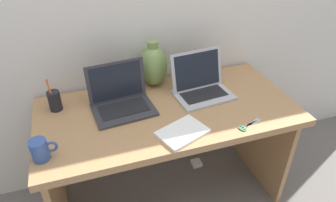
# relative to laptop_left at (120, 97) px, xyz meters

# --- Properties ---
(ground_plane) EXTENTS (6.00, 6.00, 0.00)m
(ground_plane) POSITION_rel_laptop_left_xyz_m (0.24, -0.10, -0.77)
(ground_plane) COLOR slate
(desk) EXTENTS (1.40, 0.67, 0.71)m
(desk) POSITION_rel_laptop_left_xyz_m (0.24, -0.10, -0.22)
(desk) COLOR #AD7F51
(desk) RESTS_ON ground
(laptop_left) EXTENTS (0.34, 0.27, 0.24)m
(laptop_left) POSITION_rel_laptop_left_xyz_m (0.00, 0.00, 0.00)
(laptop_left) COLOR #333338
(laptop_left) RESTS_ON desk
(laptop_right) EXTENTS (0.34, 0.26, 0.24)m
(laptop_right) POSITION_rel_laptop_left_xyz_m (0.46, -0.01, 0.00)
(laptop_right) COLOR #B2B2B7
(laptop_right) RESTS_ON desk
(green_vase) EXTENTS (0.17, 0.17, 0.28)m
(green_vase) POSITION_rel_laptop_left_xyz_m (0.24, 0.17, 0.06)
(green_vase) COLOR #75934C
(green_vase) RESTS_ON desk
(notebook_stack) EXTENTS (0.27, 0.23, 0.02)m
(notebook_stack) POSITION_rel_laptop_left_xyz_m (0.23, -0.33, -0.05)
(notebook_stack) COLOR white
(notebook_stack) RESTS_ON desk
(coffee_mug) EXTENTS (0.12, 0.08, 0.10)m
(coffee_mug) POSITION_rel_laptop_left_xyz_m (-0.41, -0.29, -0.01)
(coffee_mug) COLOR #335199
(coffee_mug) RESTS_ON desk
(pen_cup) EXTENTS (0.07, 0.07, 0.19)m
(pen_cup) POSITION_rel_laptop_left_xyz_m (-0.34, 0.08, -0.01)
(pen_cup) COLOR black
(pen_cup) RESTS_ON desk
(scissors) EXTENTS (0.15, 0.08, 0.01)m
(scissors) POSITION_rel_laptop_left_xyz_m (0.56, -0.38, -0.06)
(scissors) COLOR #B7B7BC
(scissors) RESTS_ON desk
(power_brick) EXTENTS (0.07, 0.07, 0.03)m
(power_brick) POSITION_rel_laptop_left_xyz_m (0.52, 0.09, -0.75)
(power_brick) COLOR white
(power_brick) RESTS_ON ground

